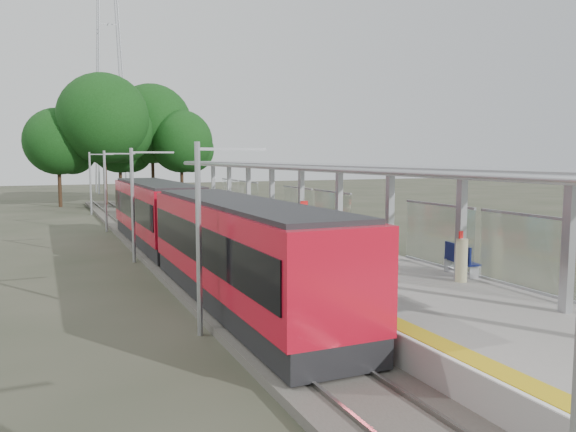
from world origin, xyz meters
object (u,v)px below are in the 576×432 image
object	(u,v)px
bench_mid	(290,220)
litter_bin	(304,224)
train	(187,225)
bench_near	(460,259)
bench_far	(225,202)
info_pillar_near	(462,260)
info_pillar_far	(304,223)

from	to	relation	value
bench_mid	litter_bin	bearing A→B (deg)	-85.88
bench_mid	train	bearing A→B (deg)	-141.80
bench_near	bench_far	world-z (taller)	bench_far
litter_bin	bench_far	bearing A→B (deg)	88.84
bench_mid	info_pillar_near	world-z (taller)	info_pillar_near
train	litter_bin	world-z (taller)	train
train	info_pillar_far	xyz separation A→B (m)	(5.89, 0.60, -0.24)
info_pillar_near	info_pillar_far	distance (m)	10.50
info_pillar_far	litter_bin	size ratio (longest dim) A/B	1.85
info_pillar_far	litter_bin	xyz separation A→B (m)	(0.92, 1.97, -0.31)
bench_mid	litter_bin	xyz separation A→B (m)	(-0.04, -1.87, 0.00)
litter_bin	info_pillar_near	bearing A→B (deg)	-91.52
bench_far	info_pillar_near	bearing A→B (deg)	-71.87
bench_near	info_pillar_near	size ratio (longest dim) A/B	0.98
train	bench_near	xyz separation A→B (m)	(7.11, -9.10, -0.49)
bench_near	bench_far	bearing A→B (deg)	99.72
litter_bin	bench_mid	bearing A→B (deg)	88.82
bench_far	litter_bin	distance (m)	14.57
bench_near	info_pillar_far	world-z (taller)	info_pillar_far
bench_near	bench_mid	size ratio (longest dim) A/B	1.14
train	info_pillar_far	distance (m)	5.92
bench_mid	info_pillar_near	size ratio (longest dim) A/B	0.86
bench_far	info_pillar_far	xyz separation A→B (m)	(-1.22, -16.54, 0.24)
info_pillar_far	litter_bin	world-z (taller)	info_pillar_far
train	bench_far	xyz separation A→B (m)	(7.11, 17.13, -0.48)
train	info_pillar_near	xyz separation A→B (m)	(6.48, -9.88, -0.34)
bench_mid	info_pillar_far	xyz separation A→B (m)	(-0.96, -3.84, 0.31)
info_pillar_far	litter_bin	distance (m)	2.19
train	info_pillar_far	world-z (taller)	train
bench_near	litter_bin	world-z (taller)	bench_near
bench_near	info_pillar_far	size ratio (longest dim) A/B	0.87
train	info_pillar_near	size ratio (longest dim) A/B	16.79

